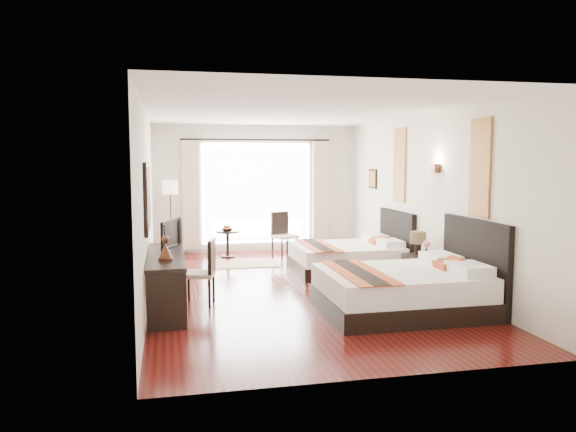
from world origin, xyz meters
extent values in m
cube|color=#3E0B0B|center=(0.00, 0.00, -0.01)|extent=(4.50, 7.50, 0.01)
cube|color=white|center=(0.00, 0.00, 2.79)|extent=(4.50, 7.50, 0.02)
cube|color=silver|center=(2.25, 0.00, 1.40)|extent=(0.01, 7.50, 2.80)
cube|color=silver|center=(-2.25, 0.00, 1.40)|extent=(0.01, 7.50, 2.80)
cube|color=silver|center=(0.00, 3.75, 1.40)|extent=(4.50, 0.01, 2.80)
cube|color=silver|center=(0.00, -3.75, 1.40)|extent=(4.50, 0.01, 2.80)
cube|color=white|center=(0.00, 3.73, 1.30)|extent=(2.40, 0.02, 2.20)
cube|color=white|center=(0.00, 3.67, 1.30)|extent=(2.30, 0.02, 2.10)
cube|color=#BCA892|center=(-1.45, 3.63, 1.28)|extent=(0.35, 0.14, 2.35)
cube|color=#BCA892|center=(1.45, 3.63, 1.28)|extent=(0.35, 0.14, 2.35)
cube|color=brown|center=(2.23, -1.65, 1.95)|extent=(0.03, 0.50, 1.35)
cube|color=brown|center=(2.23, 1.05, 1.95)|extent=(0.03, 0.50, 1.35)
cube|color=#3F2316|center=(2.19, -0.42, 1.92)|extent=(0.10, 0.14, 0.14)
cube|color=black|center=(-2.22, -0.74, 1.55)|extent=(0.04, 1.25, 0.95)
cube|color=white|center=(-2.19, -0.74, 1.55)|extent=(0.01, 1.12, 0.82)
cube|color=black|center=(1.10, -1.65, 0.13)|extent=(2.12, 1.66, 0.26)
cube|color=white|center=(1.10, -1.65, 0.41)|extent=(2.06, 1.62, 0.31)
cube|color=black|center=(2.20, -1.65, 0.62)|extent=(0.08, 1.66, 1.24)
cube|color=#A8501B|center=(0.50, -1.65, 0.58)|extent=(0.57, 1.72, 0.02)
cube|color=black|center=(1.21, 1.05, 0.12)|extent=(1.89, 1.48, 0.23)
cube|color=white|center=(1.21, 1.05, 0.37)|extent=(1.83, 1.44, 0.28)
cube|color=black|center=(2.20, 1.05, 0.55)|extent=(0.08, 1.48, 1.11)
cube|color=#A8501B|center=(0.68, 1.05, 0.52)|extent=(0.51, 1.54, 0.02)
cube|color=black|center=(1.99, -0.42, 0.27)|extent=(0.45, 0.56, 0.54)
cylinder|color=black|center=(1.98, -0.31, 0.61)|extent=(0.11, 0.11, 0.21)
cylinder|color=#41321F|center=(1.98, -0.31, 0.81)|extent=(0.26, 0.26, 0.19)
imported|color=black|center=(2.01, -0.56, 0.57)|extent=(0.18, 0.18, 0.15)
cube|color=black|center=(-1.99, -0.74, 0.38)|extent=(0.50, 2.20, 0.76)
imported|color=black|center=(-1.97, -0.19, 0.97)|extent=(0.37, 0.71, 0.42)
cube|color=beige|center=(-1.54, -0.64, 0.43)|extent=(0.53, 0.53, 0.06)
cube|color=black|center=(-1.35, -0.69, 0.69)|extent=(0.15, 0.40, 0.48)
cylinder|color=black|center=(-1.88, 3.45, 0.02)|extent=(0.24, 0.24, 0.03)
cylinder|color=#3F2316|center=(-1.88, 3.45, 0.71)|extent=(0.03, 0.03, 1.37)
cylinder|color=beige|center=(-1.88, 3.45, 1.47)|extent=(0.32, 0.32, 0.28)
cylinder|color=black|center=(-0.72, 3.10, 0.28)|extent=(0.48, 0.48, 0.56)
imported|color=#4D391B|center=(-0.73, 3.07, 0.59)|extent=(0.31, 0.31, 0.06)
cube|color=beige|center=(0.45, 2.82, 0.44)|extent=(0.57, 0.57, 0.06)
cube|color=black|center=(0.38, 3.00, 0.71)|extent=(0.40, 0.19, 0.49)
cube|color=tan|center=(-0.44, 2.21, 0.01)|extent=(1.25, 0.87, 0.01)
camera|label=1|loc=(-1.97, -8.59, 2.08)|focal=35.00mm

